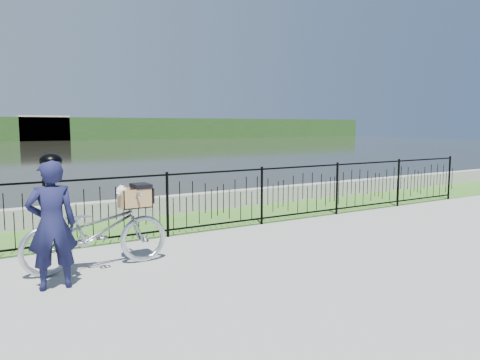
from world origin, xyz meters
TOP-DOWN VIEW (x-y plane):
  - ground at (0.00, 0.00)m, footprint 120.00×120.00m
  - grass_strip at (0.00, 2.60)m, footprint 60.00×2.00m
  - water at (0.00, 33.00)m, footprint 120.00×120.00m
  - quay_wall at (0.00, 3.60)m, footprint 60.00×0.30m
  - fence at (0.00, 1.60)m, footprint 14.00×0.06m
  - far_building_right at (6.00, 58.50)m, footprint 6.00×3.00m
  - bicycle_rig at (-2.53, 0.40)m, footprint 1.98×0.69m
  - cyclist at (-3.20, -0.12)m, footprint 0.59×0.41m

SIDE VIEW (x-z plane):
  - ground at x=0.00m, z-range 0.00..0.00m
  - water at x=0.00m, z-range 0.00..0.00m
  - grass_strip at x=0.00m, z-range 0.00..0.01m
  - quay_wall at x=0.00m, z-range 0.00..0.40m
  - bicycle_rig at x=-2.53m, z-range -0.04..1.11m
  - fence at x=0.00m, z-range 0.00..1.15m
  - cyclist at x=-3.20m, z-range -0.01..1.63m
  - far_building_right at x=6.00m, z-range 0.00..3.20m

